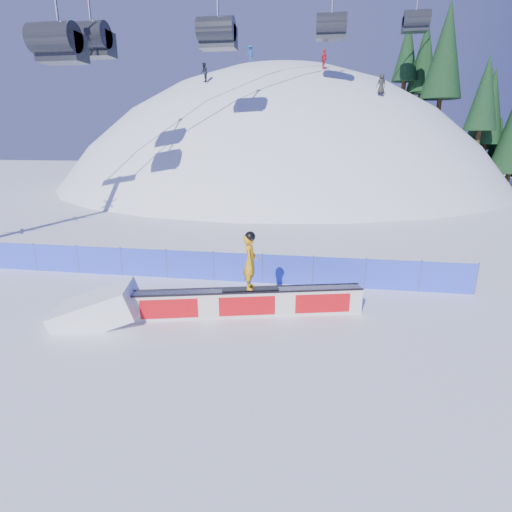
# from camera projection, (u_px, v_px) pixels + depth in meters

# --- Properties ---
(ground) EXTENTS (160.00, 160.00, 0.00)m
(ground) POSITION_uv_depth(u_px,v_px,m) (145.00, 328.00, 12.27)
(ground) COLOR white
(ground) RESTS_ON ground
(snow_hill) EXTENTS (64.00, 64.00, 64.00)m
(snow_hill) POSITION_uv_depth(u_px,v_px,m) (278.00, 308.00, 57.19)
(snow_hill) COLOR silver
(snow_hill) RESTS_ON ground
(treeline) EXTENTS (23.84, 11.73, 20.99)m
(treeline) POSITION_uv_depth(u_px,v_px,m) (493.00, 102.00, 45.21)
(treeline) COLOR #342214
(treeline) RESTS_ON ground
(safety_fence) EXTENTS (22.05, 0.05, 1.30)m
(safety_fence) POSITION_uv_depth(u_px,v_px,m) (190.00, 265.00, 16.36)
(safety_fence) COLOR blue
(safety_fence) RESTS_ON ground
(rail_box) EXTENTS (7.53, 2.36, 0.92)m
(rail_box) POSITION_uv_depth(u_px,v_px,m) (247.00, 302.00, 13.06)
(rail_box) COLOR silver
(rail_box) RESTS_ON ground
(snow_ramp) EXTENTS (2.98, 2.25, 1.66)m
(snow_ramp) POSITION_uv_depth(u_px,v_px,m) (98.00, 321.00, 12.79)
(snow_ramp) COLOR white
(snow_ramp) RESTS_ON ground
(snowboarder) EXTENTS (1.87, 0.77, 1.92)m
(snowboarder) POSITION_uv_depth(u_px,v_px,m) (250.00, 261.00, 12.66)
(snowboarder) COLOR black
(snowboarder) RESTS_ON rail_box
(distant_skiers) EXTENTS (16.98, 8.97, 5.83)m
(distant_skiers) POSITION_uv_depth(u_px,v_px,m) (279.00, 65.00, 38.82)
(distant_skiers) COLOR black
(distant_skiers) RESTS_ON ground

